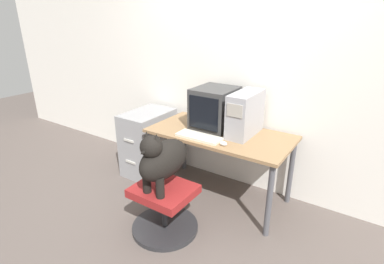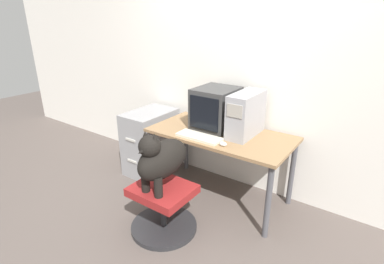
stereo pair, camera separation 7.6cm
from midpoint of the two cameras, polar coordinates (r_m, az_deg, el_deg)
ground_plane at (r=2.98m, az=2.23°, el=-15.04°), size 12.00×12.00×0.00m
wall_back at (r=3.10m, az=10.54°, el=12.33°), size 8.00×0.05×2.60m
desk at (r=2.93m, az=6.16°, el=-1.68°), size 1.38×0.70×0.71m
crt_monitor at (r=2.98m, az=5.25°, el=4.55°), size 0.38×0.43×0.40m
pc_tower at (r=2.82m, az=11.00°, el=3.33°), size 0.19×0.47×0.41m
keyboard at (r=2.76m, az=2.14°, el=-0.90°), size 0.43×0.16×0.03m
computer_mouse at (r=2.61m, az=6.75°, el=-2.27°), size 0.07×0.05×0.04m
office_chair at (r=2.68m, az=-4.65°, el=-14.27°), size 0.58×0.58×0.43m
dog at (r=2.43m, az=-5.04°, el=-5.04°), size 0.25×0.54×0.53m
filing_cabinet at (r=3.57m, az=-7.28°, el=-1.84°), size 0.40×0.63×0.74m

